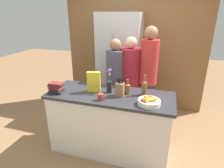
# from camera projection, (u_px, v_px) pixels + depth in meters

# --- Properties ---
(ground_plane) EXTENTS (14.00, 14.00, 0.00)m
(ground_plane) POSITION_uv_depth(u_px,v_px,m) (110.00, 148.00, 2.95)
(ground_plane) COLOR #936B47
(kitchen_island) EXTENTS (1.77, 0.70, 0.92)m
(kitchen_island) POSITION_uv_depth(u_px,v_px,m) (110.00, 122.00, 2.79)
(kitchen_island) COLOR silver
(kitchen_island) RESTS_ON ground_plane
(back_wall_wood) EXTENTS (2.97, 0.12, 2.60)m
(back_wall_wood) POSITION_uv_depth(u_px,v_px,m) (134.00, 47.00, 4.00)
(back_wall_wood) COLOR brown
(back_wall_wood) RESTS_ON ground_plane
(refrigerator) EXTENTS (0.83, 0.62, 2.01)m
(refrigerator) POSITION_uv_depth(u_px,v_px,m) (119.00, 64.00, 3.84)
(refrigerator) COLOR #B7B7BC
(refrigerator) RESTS_ON ground_plane
(fruit_bowl) EXTENTS (0.28, 0.28, 0.11)m
(fruit_bowl) POSITION_uv_depth(u_px,v_px,m) (149.00, 101.00, 2.31)
(fruit_bowl) COLOR silver
(fruit_bowl) RESTS_ON kitchen_island
(knife_block) EXTENTS (0.11, 0.09, 0.26)m
(knife_block) POSITION_uv_depth(u_px,v_px,m) (120.00, 89.00, 2.53)
(knife_block) COLOR olive
(knife_block) RESTS_ON kitchen_island
(flower_vase) EXTENTS (0.08, 0.08, 0.35)m
(flower_vase) POSITION_uv_depth(u_px,v_px,m) (109.00, 84.00, 2.65)
(flower_vase) COLOR #232328
(flower_vase) RESTS_ON kitchen_island
(cereal_box) EXTENTS (0.19, 0.10, 0.29)m
(cereal_box) POSITION_uv_depth(u_px,v_px,m) (94.00, 82.00, 2.66)
(cereal_box) COLOR yellow
(cereal_box) RESTS_ON kitchen_island
(coffee_mug) EXTENTS (0.12, 0.08, 0.09)m
(coffee_mug) POSITION_uv_depth(u_px,v_px,m) (101.00, 97.00, 2.43)
(coffee_mug) COLOR #99332D
(coffee_mug) RESTS_ON kitchen_island
(book_stack) EXTENTS (0.21, 0.15, 0.15)m
(book_stack) POSITION_uv_depth(u_px,v_px,m) (56.00, 88.00, 2.65)
(book_stack) COLOR #2D334C
(book_stack) RESTS_ON kitchen_island
(bottle_oil) EXTENTS (0.07, 0.07, 0.29)m
(bottle_oil) POSITION_uv_depth(u_px,v_px,m) (144.00, 87.00, 2.57)
(bottle_oil) COLOR brown
(bottle_oil) RESTS_ON kitchen_island
(bottle_vinegar) EXTENTS (0.08, 0.08, 0.21)m
(bottle_vinegar) POSITION_uv_depth(u_px,v_px,m) (127.00, 88.00, 2.61)
(bottle_vinegar) COLOR brown
(bottle_vinegar) RESTS_ON kitchen_island
(person_at_sink) EXTENTS (0.30, 0.30, 1.61)m
(person_at_sink) POSITION_uv_depth(u_px,v_px,m) (115.00, 80.00, 3.23)
(person_at_sink) COLOR #383842
(person_at_sink) RESTS_ON ground_plane
(person_in_blue) EXTENTS (0.37, 0.37, 1.63)m
(person_in_blue) POSITION_uv_depth(u_px,v_px,m) (130.00, 79.00, 3.27)
(person_in_blue) COLOR #383842
(person_in_blue) RESTS_ON ground_plane
(person_in_red_tee) EXTENTS (0.29, 0.29, 1.81)m
(person_in_red_tee) POSITION_uv_depth(u_px,v_px,m) (148.00, 74.00, 3.12)
(person_in_red_tee) COLOR #383842
(person_in_red_tee) RESTS_ON ground_plane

